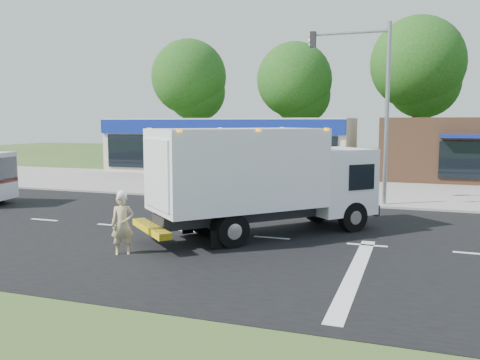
% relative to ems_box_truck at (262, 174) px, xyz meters
% --- Properties ---
extents(ground, '(120.00, 120.00, 0.00)m').
position_rel_ems_box_truck_xyz_m(ground, '(0.45, -0.33, -2.04)').
color(ground, '#385123').
rests_on(ground, ground).
extents(road_asphalt, '(60.00, 14.00, 0.02)m').
position_rel_ems_box_truck_xyz_m(road_asphalt, '(0.45, -0.33, -2.04)').
color(road_asphalt, black).
rests_on(road_asphalt, ground).
extents(sidewalk, '(60.00, 2.40, 0.12)m').
position_rel_ems_box_truck_xyz_m(sidewalk, '(0.45, 7.87, -1.98)').
color(sidewalk, gray).
rests_on(sidewalk, ground).
extents(parking_apron, '(60.00, 9.00, 0.02)m').
position_rel_ems_box_truck_xyz_m(parking_apron, '(0.45, 13.67, -2.03)').
color(parking_apron, gray).
rests_on(parking_apron, ground).
extents(lane_markings, '(55.20, 7.00, 0.01)m').
position_rel_ems_box_truck_xyz_m(lane_markings, '(1.80, -1.68, -2.02)').
color(lane_markings, silver).
rests_on(lane_markings, road_asphalt).
extents(ems_box_truck, '(7.22, 7.52, 3.54)m').
position_rel_ems_box_truck_xyz_m(ems_box_truck, '(0.00, 0.00, 0.00)').
color(ems_box_truck, black).
rests_on(ems_box_truck, ground).
extents(emergency_worker, '(0.75, 0.69, 1.83)m').
position_rel_ems_box_truck_xyz_m(emergency_worker, '(-2.96, -3.67, -1.14)').
color(emergency_worker, tan).
rests_on(emergency_worker, ground).
extents(retail_strip_mall, '(18.00, 6.20, 4.00)m').
position_rel_ems_box_truck_xyz_m(retail_strip_mall, '(-8.55, 19.60, -0.03)').
color(retail_strip_mall, beige).
rests_on(retail_strip_mall, ground).
extents(brown_storefront, '(10.00, 6.70, 4.00)m').
position_rel_ems_box_truck_xyz_m(brown_storefront, '(7.45, 19.65, -0.04)').
color(brown_storefront, '#382316').
rests_on(brown_storefront, ground).
extents(traffic_signal_pole, '(3.51, 0.25, 8.00)m').
position_rel_ems_box_truck_xyz_m(traffic_signal_pole, '(2.80, 7.27, 2.88)').
color(traffic_signal_pole, gray).
rests_on(traffic_signal_pole, ground).
extents(background_trees, '(36.77, 7.39, 12.10)m').
position_rel_ems_box_truck_xyz_m(background_trees, '(-0.40, 27.84, 5.34)').
color(background_trees, '#332114').
rests_on(background_trees, ground).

